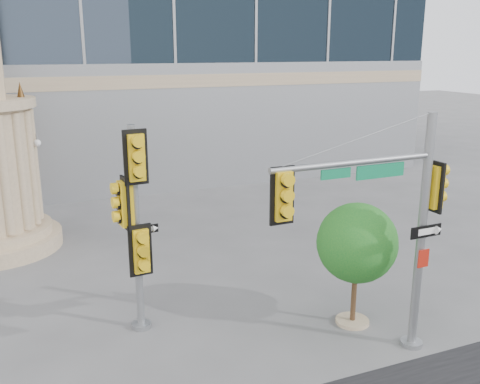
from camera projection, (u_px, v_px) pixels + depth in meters
name	position (u px, v px, depth m)	size (l,w,h in m)	color
ground	(265.00, 340.00, 12.59)	(120.00, 120.00, 0.00)	#545456
main_signal_pole	(388.00, 213.00, 11.13)	(4.18, 0.51, 5.38)	slate
secondary_signal_pole	(135.00, 215.00, 12.27)	(0.89, 0.65, 5.01)	slate
street_tree	(358.00, 246.00, 12.88)	(1.99, 1.94, 3.10)	tan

